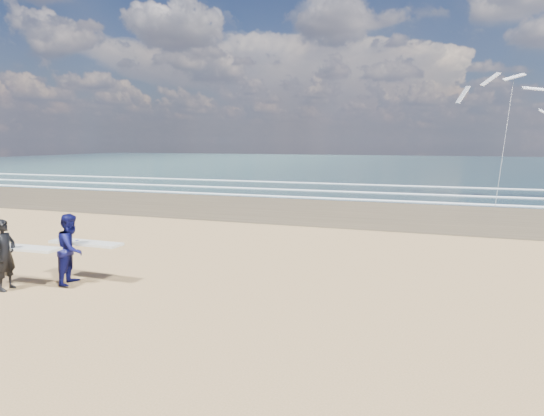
% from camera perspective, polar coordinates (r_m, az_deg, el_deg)
% --- Properties ---
extents(ocean, '(220.00, 100.00, 0.02)m').
position_cam_1_polar(ocean, '(81.96, 27.27, 4.33)').
color(ocean, '#172B33').
rests_on(ocean, ground).
extents(surfer_near, '(2.22, 1.05, 1.90)m').
position_cam_1_polar(surfer_near, '(14.60, -28.71, -4.76)').
color(surfer_near, black).
rests_on(surfer_near, ground).
extents(surfer_far, '(2.21, 1.18, 1.95)m').
position_cam_1_polar(surfer_far, '(14.44, -22.45, -4.42)').
color(surfer_far, '#0C0D44').
rests_on(surfer_far, ground).
extents(kite_1, '(6.29, 4.79, 9.20)m').
position_cam_1_polar(kite_1, '(34.22, 26.01, 9.42)').
color(kite_1, slate).
rests_on(kite_1, ground).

